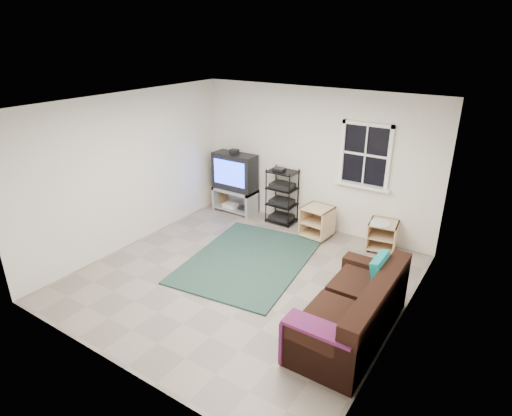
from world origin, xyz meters
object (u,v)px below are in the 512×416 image
Objects in this scene: tv_unit at (235,178)px; side_table_right at (383,233)px; av_rack at (282,200)px; side_table_left at (318,221)px; sofa at (353,313)px.

tv_unit is 3.11m from side_table_right.
side_table_left is at bearing -10.52° from av_rack.
side_table_left is 0.29× the size of sofa.
av_rack reaches higher than side_table_right.
tv_unit is 1.21× the size of av_rack.
side_table_right is 2.45m from sofa.
tv_unit is 0.68× the size of sofa.
side_table_left is at bearing 124.58° from sofa.
sofa is at bearing -80.10° from side_table_right.
side_table_left is 1.08× the size of side_table_right.
side_table_right is at bearing 7.48° from side_table_left.
av_rack is 3.43m from sofa.
sofa reaches higher than side_table_right.
tv_unit is 2.47× the size of side_table_right.
side_table_left is 2.75m from sofa.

